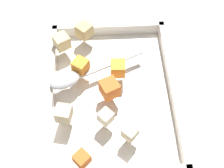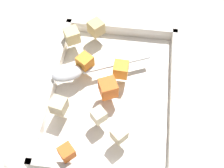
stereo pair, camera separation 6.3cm
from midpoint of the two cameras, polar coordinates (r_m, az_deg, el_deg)
The scene contains 12 objects.
ground_plane at distance 0.67m, azimuth -0.95°, elevation -3.83°, with size 4.00×4.00×0.00m, color beige.
baking_dish at distance 0.66m, azimuth -2.71°, elevation -2.21°, with size 0.37×0.27×0.04m.
carrot_chunk_corner_ne at distance 0.56m, azimuth -8.97°, elevation -13.92°, with size 0.02×0.02×0.02m, color orange.
carrot_chunk_far_left at distance 0.61m, azimuth -3.39°, elevation -1.10°, with size 0.03×0.03×0.03m, color orange.
carrot_chunk_heap_side at distance 0.64m, azimuth -1.68°, elevation 2.74°, with size 0.03×0.03×0.03m, color orange.
carrot_chunk_near_spoon at distance 0.66m, azimuth -8.64°, elevation 3.16°, with size 0.03×0.03×0.03m, color orange.
potato_chunk_near_right at distance 0.59m, azimuth -4.26°, elevation -6.40°, with size 0.02×0.02×0.02m, color beige.
potato_chunk_under_handle at distance 0.60m, azimuth -12.01°, elevation -5.66°, with size 0.03×0.03×0.03m, color beige.
potato_chunk_rim_edge at distance 0.71m, azimuth -11.94°, elevation 7.61°, with size 0.03×0.03×0.03m, color #E0CC89.
potato_chunk_back_center at distance 0.57m, azimuth 0.21°, elevation -9.29°, with size 0.03×0.03×0.03m, color beige.
potato_chunk_mid_left at distance 0.72m, azimuth -7.73°, elevation 9.74°, with size 0.03×0.03×0.03m, color tan.
serving_spoon at distance 0.65m, azimuth -10.46°, elevation 0.94°, with size 0.11×0.21×0.02m.
Camera 1 is at (-0.33, 0.04, 0.58)m, focal length 48.90 mm.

